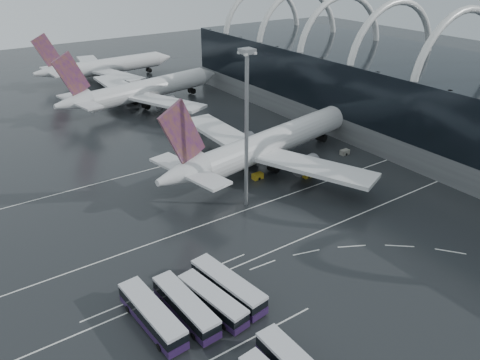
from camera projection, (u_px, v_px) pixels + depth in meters
ground at (290, 236)px, 84.18m from camera, size 420.00×420.00×0.00m
terminal at (420, 95)px, 125.15m from camera, size 42.00×160.00×34.90m
lane_marking_near at (297, 241)px, 82.71m from camera, size 120.00×0.25×0.01m
lane_marking_mid at (251, 208)px, 92.99m from camera, size 120.00×0.25×0.01m
lane_marking_far at (183, 161)px, 113.56m from camera, size 120.00×0.25×0.01m
bus_bay_line_south at (227, 351)px, 60.23m from camera, size 28.00×0.25×0.01m
bus_bay_line_north at (170, 285)px, 71.98m from camera, size 28.00×0.25×0.01m
airliner_main at (267, 145)px, 108.06m from camera, size 63.89×55.29×21.70m
airliner_gate_b at (142, 91)px, 149.12m from camera, size 60.13×53.35×20.93m
airliner_gate_c at (105, 67)px, 179.55m from camera, size 55.08×50.81×19.64m
bus_row_near_a at (152, 315)px, 63.53m from camera, size 4.01×14.13×3.44m
bus_row_near_b at (186, 306)px, 65.14m from camera, size 3.71×13.56×3.30m
bus_row_near_c at (212, 300)px, 66.40m from camera, size 4.58×12.87×3.10m
bus_row_near_d at (228, 286)px, 68.94m from camera, size 4.91×14.12×3.41m
floodlight_mast at (247, 112)px, 85.60m from camera, size 2.37×2.37×30.91m
gse_cart_belly_a at (307, 175)px, 105.15m from camera, size 1.98×1.17×1.08m
gse_cart_belly_b at (273, 149)px, 118.10m from camera, size 2.47×1.46×1.35m
gse_cart_belly_c at (258, 176)px, 104.43m from camera, size 2.43×1.44×1.33m
gse_cart_belly_d at (345, 152)px, 116.57m from camera, size 2.30×1.36×1.25m
gse_cart_belly_e at (235, 153)px, 115.86m from camera, size 2.43×1.43×1.32m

